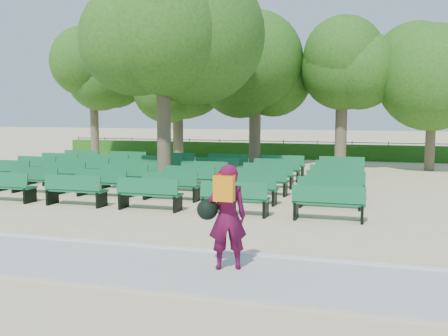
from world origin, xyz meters
name	(u,v)px	position (x,y,z in m)	size (l,w,h in m)	color
ground	(183,196)	(0.00, 0.00, 0.00)	(120.00, 120.00, 0.00)	#CAB386
paving	(46,258)	(0.00, -7.40, 0.03)	(30.00, 2.20, 0.06)	#ACABA7
curb	(79,241)	(0.00, -6.25, 0.05)	(30.00, 0.12, 0.10)	silver
hedge	(266,151)	(0.00, 14.00, 0.45)	(26.00, 0.70, 0.90)	#235D17
fence	(267,157)	(0.00, 14.40, 0.00)	(26.00, 0.10, 1.02)	black
tree_line	(251,165)	(0.00, 10.00, 0.00)	(21.80, 6.80, 7.04)	#2C5D19
bench_array	(168,184)	(-1.28, 1.73, 0.10)	(1.85, 0.59, 1.16)	#106033
tree_among	(163,54)	(-1.51, 2.00, 4.91)	(5.14, 5.14, 7.25)	brown
person	(226,215)	(3.50, -7.19, 1.01)	(0.92, 0.66, 1.85)	#4D0B2A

